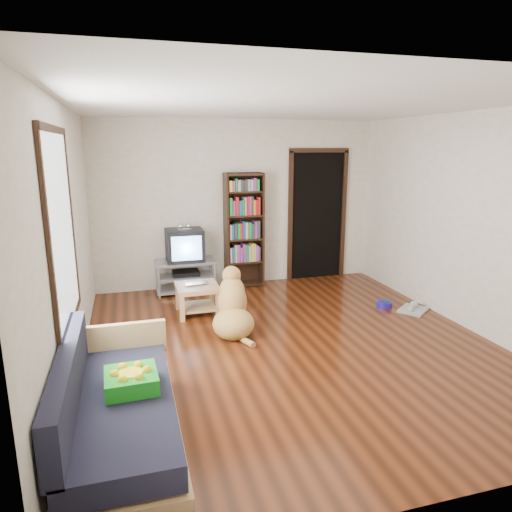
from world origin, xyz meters
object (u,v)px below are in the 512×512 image
object	(u,v)px
dog	(233,309)
crt_tv	(184,244)
laptop	(197,285)
grey_rag	(413,310)
green_cushion	(131,380)
coffee_table	(197,294)
bookshelf	(244,224)
dog_bowl	(384,304)
sofa	(116,416)
tv_stand	(186,275)

from	to	relation	value
dog	crt_tv	bearing A→B (deg)	101.26
laptop	grey_rag	xyz separation A→B (m)	(2.85, -0.67, -0.40)
green_cushion	laptop	size ratio (longest dim) A/B	1.25
grey_rag	green_cushion	bearing A→B (deg)	-153.66
coffee_table	crt_tv	bearing A→B (deg)	91.57
laptop	dog	xyz separation A→B (m)	(0.32, -0.69, -0.12)
bookshelf	coffee_table	distance (m)	1.60
dog	laptop	bearing A→B (deg)	114.75
dog_bowl	crt_tv	size ratio (longest dim) A/B	0.38
green_cushion	dog_bowl	world-z (taller)	green_cushion
laptop	crt_tv	bearing A→B (deg)	87.08
crt_tv	sofa	distance (m)	3.81
tv_stand	dog_bowl	bearing A→B (deg)	-29.35
crt_tv	green_cushion	bearing A→B (deg)	-103.41
grey_rag	bookshelf	size ratio (longest dim) A/B	0.22
sofa	coffee_table	size ratio (longest dim) A/B	3.27
crt_tv	sofa	bearing A→B (deg)	-104.93
green_cushion	laptop	xyz separation A→B (m)	(0.88, 2.52, -0.07)
tv_stand	coffee_table	xyz separation A→B (m)	(0.03, -1.00, 0.01)
dog_bowl	bookshelf	distance (m)	2.44
sofa	coffee_table	bearing A→B (deg)	69.17
bookshelf	dog	distance (m)	2.04
laptop	dog	bearing A→B (deg)	-69.70
tv_stand	bookshelf	distance (m)	1.20
laptop	tv_stand	xyz separation A→B (m)	(-0.03, 1.03, -0.14)
crt_tv	sofa	world-z (taller)	crt_tv
sofa	bookshelf	bearing A→B (deg)	62.68
dog_bowl	crt_tv	xyz separation A→B (m)	(-2.58, 1.47, 0.70)
tv_stand	sofa	bearing A→B (deg)	-105.02
crt_tv	laptop	bearing A→B (deg)	-88.48
green_cushion	crt_tv	xyz separation A→B (m)	(0.85, 3.57, 0.26)
dog_bowl	sofa	world-z (taller)	sofa
dog	sofa	bearing A→B (deg)	-124.63
dog_bowl	tv_stand	distance (m)	2.96
laptop	dog	size ratio (longest dim) A/B	0.31
bookshelf	dog	size ratio (longest dim) A/B	1.84
green_cushion	crt_tv	bearing A→B (deg)	74.15
bookshelf	coffee_table	bearing A→B (deg)	-130.21
laptop	dog_bowl	world-z (taller)	laptop
grey_rag	tv_stand	xyz separation A→B (m)	(-2.88, 1.70, 0.25)
dog_bowl	dog	bearing A→B (deg)	-173.09
dog_bowl	bookshelf	bearing A→B (deg)	136.52
laptop	sofa	world-z (taller)	sofa
dog_bowl	coffee_table	size ratio (longest dim) A/B	0.40
coffee_table	laptop	bearing A→B (deg)	-90.00
crt_tv	dog	xyz separation A→B (m)	(0.35, -1.74, -0.45)
bookshelf	sofa	world-z (taller)	bookshelf
dog	tv_stand	bearing A→B (deg)	101.40
laptop	tv_stand	size ratio (longest dim) A/B	0.34
grey_rag	sofa	xyz separation A→B (m)	(-3.85, -1.93, 0.25)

